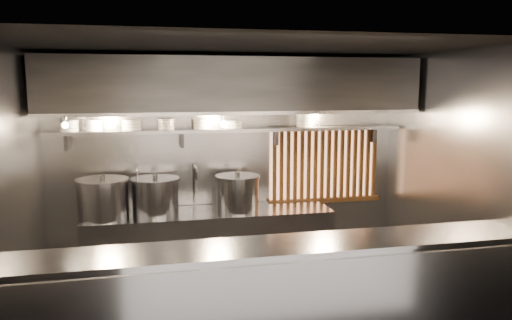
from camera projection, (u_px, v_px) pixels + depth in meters
name	position (u px, v px, depth m)	size (l,w,h in m)	color
floor	(253.00, 320.00, 5.21)	(4.50, 4.50, 0.00)	black
ceiling	(253.00, 47.00, 4.79)	(4.50, 4.50, 0.00)	black
wall_back	(229.00, 166.00, 6.45)	(4.50, 4.50, 0.00)	gray
wall_left	(11.00, 200.00, 4.53)	(3.00, 3.00, 0.00)	gray
wall_right	(453.00, 180.00, 5.48)	(3.00, 3.00, 0.00)	gray
serving_counter	(277.00, 309.00, 4.20)	(4.50, 0.56, 1.13)	#9B9BA0
cooking_bench	(210.00, 247.00, 6.17)	(3.00, 0.70, 0.90)	#9B9BA0
bowl_shelf	(231.00, 130.00, 6.21)	(4.40, 0.34, 0.04)	#9B9BA0
exhaust_hood	(233.00, 86.00, 5.91)	(4.40, 0.81, 0.65)	#2D2D30
wood_screen	(325.00, 164.00, 6.68)	(1.56, 0.09, 1.04)	#F4A76E
faucet_left	(138.00, 178.00, 6.09)	(0.04, 0.30, 0.50)	silver
faucet_right	(195.00, 176.00, 6.24)	(0.04, 0.30, 0.50)	silver
heat_lamp	(62.00, 120.00, 5.32)	(0.25, 0.35, 0.20)	#9B9BA0
pendant_bulb	(224.00, 124.00, 6.06)	(0.09, 0.09, 0.19)	#2D2D30
stock_pot_left	(103.00, 198.00, 5.77)	(0.71, 0.71, 0.50)	#9B9BA0
stock_pot_mid	(156.00, 196.00, 5.97)	(0.58, 0.58, 0.48)	#9B9BA0
stock_pot_right	(238.00, 193.00, 6.11)	(0.70, 0.70, 0.48)	#9B9BA0
bowl_stack_0	(69.00, 126.00, 5.79)	(0.22, 0.22, 0.13)	white
bowl_stack_1	(94.00, 125.00, 5.85)	(0.21, 0.21, 0.13)	white
bowl_stack_2	(132.00, 125.00, 5.94)	(0.25, 0.25, 0.13)	white
bowl_stack_3	(166.00, 124.00, 6.03)	(0.21, 0.21, 0.13)	white
bowl_stack_4	(202.00, 123.00, 6.12)	(0.24, 0.24, 0.13)	white
bowl_stack_5	(233.00, 124.00, 6.20)	(0.24, 0.24, 0.09)	white
bowl_stack_6	(304.00, 120.00, 6.40)	(0.22, 0.22, 0.17)	white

